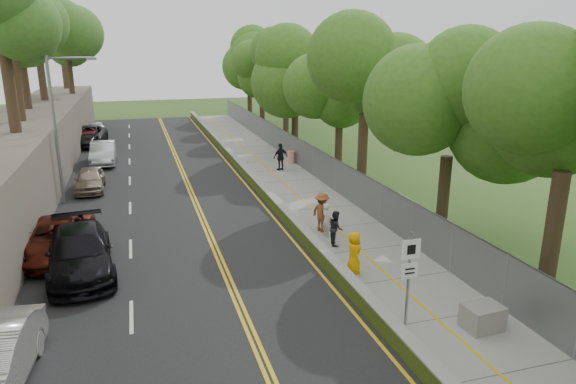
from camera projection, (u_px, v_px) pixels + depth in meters
name	position (u px, v px, depth m)	size (l,w,h in m)	color
ground	(338.00, 288.00, 18.59)	(140.00, 140.00, 0.00)	#33511E
road	(161.00, 191.00, 30.91)	(11.20, 66.00, 0.04)	black
sidewalk	(287.00, 181.00, 33.10)	(4.20, 66.00, 0.05)	gray
jersey_barrier	(252.00, 180.00, 32.39)	(0.42, 66.00, 0.60)	#8EC421
rock_embankment	(7.00, 168.00, 28.12)	(5.00, 66.00, 4.00)	#595147
chainlink_fence	(318.00, 164.00, 33.41)	(0.04, 66.00, 2.00)	slate
trees_fenceside	(355.00, 70.00, 32.40)	(7.00, 66.00, 14.00)	#467C24
streetlight	(59.00, 120.00, 27.31)	(2.52, 0.22, 8.00)	gray
signpost	(409.00, 269.00, 15.57)	(0.62, 0.09, 3.10)	gray
construction_barrel	(291.00, 157.00, 37.95)	(0.55, 0.55, 0.91)	#EA3F25
concrete_block	(483.00, 317.00, 15.79)	(1.16, 0.87, 0.77)	slate
car_2	(58.00, 238.00, 21.29)	(2.44, 5.30, 1.47)	#5F1E12
car_3	(80.00, 252.00, 19.58)	(2.35, 5.78, 1.68)	black
car_4	(90.00, 180.00, 30.75)	(1.63, 4.04, 1.38)	gray
car_5	(103.00, 153.00, 37.72)	(1.70, 4.87, 1.60)	#BABDC2
car_6	(88.00, 136.00, 44.65)	(2.73, 5.93, 1.65)	black
car_7	(88.00, 138.00, 44.43)	(1.92, 4.72, 1.37)	#9C2F40
car_8	(96.00, 129.00, 48.69)	(1.71, 4.25, 1.45)	silver
painter_0	(354.00, 252.00, 19.56)	(0.81, 0.53, 1.67)	#F3A504
painter_1	(327.00, 220.00, 23.39)	(0.56, 0.36, 1.52)	silver
painter_2	(336.00, 228.00, 22.36)	(0.75, 0.58, 1.54)	black
painter_3	(322.00, 212.00, 23.92)	(1.21, 0.69, 1.87)	brown
person_far	(281.00, 157.00, 35.66)	(1.11, 0.46, 1.90)	black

